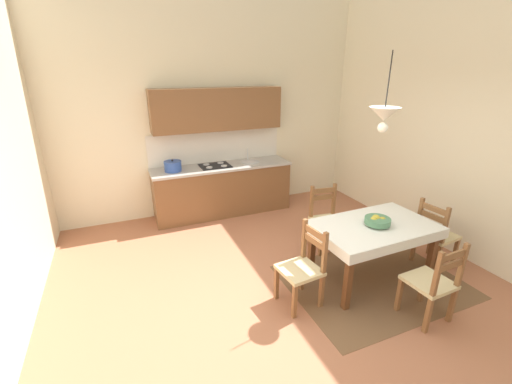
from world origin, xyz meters
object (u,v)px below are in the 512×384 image
kitchen_cabinetry (221,167)px  dining_chair_camera_side (432,283)px  dining_chair_kitchen_side (326,220)px  dining_chair_tv_side (303,268)px  dining_chair_window_side (435,235)px  pendant_lamp (384,115)px  fruit_bowl (377,221)px  dining_table (373,234)px

kitchen_cabinetry → dining_chair_camera_side: bearing=-71.9°
dining_chair_kitchen_side → dining_chair_tv_side: (-0.95, -0.95, 0.00)m
dining_chair_window_side → pendant_lamp: pendant_lamp is taller
dining_chair_tv_side → pendant_lamp: (0.89, 0.02, 1.61)m
dining_chair_kitchen_side → dining_chair_window_side: size_ratio=1.00×
fruit_bowl → pendant_lamp: size_ratio=0.37×
dining_chair_camera_side → dining_chair_window_side: bearing=39.1°
dining_chair_tv_side → pendant_lamp: pendant_lamp is taller
dining_table → dining_chair_tv_side: dining_chair_tv_side is taller
kitchen_cabinetry → dining_chair_tv_side: size_ratio=2.63×
dining_chair_tv_side → fruit_bowl: dining_chair_tv_side is taller
dining_chair_window_side → dining_chair_kitchen_side: bearing=137.9°
kitchen_cabinetry → fruit_bowl: 2.95m
dining_chair_camera_side → dining_table: bearing=95.1°
dining_table → fruit_bowl: fruit_bowl is taller
fruit_bowl → dining_table: bearing=96.2°
dining_chair_window_side → dining_chair_tv_side: 2.01m
fruit_bowl → dining_chair_tv_side: bearing=-177.8°
dining_chair_kitchen_side → fruit_bowl: size_ratio=3.10×
kitchen_cabinetry → dining_chair_window_side: bearing=-53.3°
pendant_lamp → dining_chair_tv_side: bearing=-178.8°
dining_chair_tv_side → kitchen_cabinetry: bearing=91.3°
pendant_lamp → dining_chair_window_side: bearing=-1.3°
dining_chair_kitchen_side → dining_chair_camera_side: bearing=-85.3°
dining_chair_kitchen_side → fruit_bowl: (0.07, -0.92, 0.37)m
dining_chair_camera_side → dining_chair_kitchen_side: bearing=94.7°
kitchen_cabinetry → pendant_lamp: pendant_lamp is taller
dining_table → dining_chair_kitchen_side: bearing=94.2°
kitchen_cabinetry → pendant_lamp: size_ratio=3.04×
kitchen_cabinetry → dining_table: (1.08, -2.71, -0.23)m
dining_chair_tv_side → fruit_bowl: size_ratio=3.10×
dining_chair_camera_side → kitchen_cabinetry: bearing=108.1°
kitchen_cabinetry → dining_chair_camera_side: 3.74m
kitchen_cabinetry → pendant_lamp: bearing=-70.9°
dining_chair_window_side → pendant_lamp: (-1.12, 0.03, 1.61)m
dining_chair_window_side → dining_chair_camera_side: (-0.92, -0.75, 0.00)m
dining_chair_window_side → pendant_lamp: bearing=178.7°
dining_chair_kitchen_side → pendant_lamp: 1.87m
kitchen_cabinetry → dining_chair_camera_side: (1.16, -3.53, -0.41)m
kitchen_cabinetry → dining_chair_kitchen_side: kitchen_cabinetry is taller
dining_table → fruit_bowl: bearing=-83.8°
dining_table → dining_chair_kitchen_side: dining_chair_kitchen_side is taller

